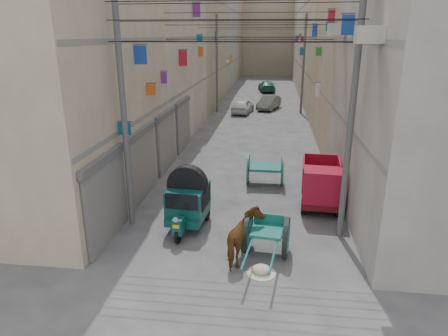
% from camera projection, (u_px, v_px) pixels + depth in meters
% --- Properties ---
extents(building_row_left, '(8.00, 62.00, 14.00)m').
position_uv_depth(building_row_left, '(181.00, 34.00, 39.15)').
color(building_row_left, '#C4B294').
rests_on(building_row_left, ground).
extents(building_row_right, '(8.00, 62.00, 14.00)m').
position_uv_depth(building_row_right, '(348.00, 34.00, 37.31)').
color(building_row_right, '#A7A19C').
rests_on(building_row_right, ground).
extents(end_cap_building, '(22.00, 10.00, 13.00)m').
position_uv_depth(end_cap_building, '(268.00, 34.00, 68.21)').
color(end_cap_building, tan).
rests_on(end_cap_building, ground).
extents(shutters_left, '(0.18, 14.40, 2.88)m').
position_uv_depth(shutters_left, '(156.00, 150.00, 17.91)').
color(shutters_left, '#494A4E').
rests_on(shutters_left, ground).
extents(signboards, '(8.22, 40.52, 5.67)m').
position_uv_depth(signboards, '(256.00, 80.00, 27.46)').
color(signboards, '#B31729').
rests_on(signboards, ground).
extents(ac_units, '(0.70, 6.55, 3.35)m').
position_uv_depth(ac_units, '(355.00, 0.00, 12.60)').
color(ac_units, '#B2ADA0').
rests_on(ac_units, ground).
extents(utility_poles, '(7.40, 22.20, 8.00)m').
position_uv_depth(utility_poles, '(253.00, 79.00, 22.90)').
color(utility_poles, '#505052').
rests_on(utility_poles, ground).
extents(overhead_cables, '(7.40, 22.52, 1.12)m').
position_uv_depth(overhead_cables, '(251.00, 27.00, 19.57)').
color(overhead_cables, black).
rests_on(overhead_cables, ground).
extents(auto_rickshaw, '(1.49, 2.45, 1.70)m').
position_uv_depth(auto_rickshaw, '(188.00, 200.00, 13.75)').
color(auto_rickshaw, black).
rests_on(auto_rickshaw, ground).
extents(tonga_cart, '(1.44, 2.88, 1.26)m').
position_uv_depth(tonga_cart, '(267.00, 235.00, 12.05)').
color(tonga_cart, black).
rests_on(tonga_cart, ground).
extents(mini_truck, '(1.66, 3.29, 1.80)m').
position_uv_depth(mini_truck, '(321.00, 187.00, 15.26)').
color(mini_truck, black).
rests_on(mini_truck, ground).
extents(second_cart, '(1.60, 1.42, 1.41)m').
position_uv_depth(second_cart, '(265.00, 169.00, 17.69)').
color(second_cart, '#16615B').
rests_on(second_cart, ground).
extents(feed_sack, '(0.51, 0.41, 0.26)m').
position_uv_depth(feed_sack, '(262.00, 269.00, 11.23)').
color(feed_sack, beige).
rests_on(feed_sack, ground).
extents(horse, '(1.15, 1.89, 1.49)m').
position_uv_depth(horse, '(244.00, 238.00, 11.68)').
color(horse, maroon).
rests_on(horse, ground).
extents(distant_car_white, '(1.95, 3.83, 1.25)m').
position_uv_depth(distant_car_white, '(243.00, 106.00, 34.00)').
color(distant_car_white, silver).
rests_on(distant_car_white, ground).
extents(distant_car_grey, '(2.26, 3.88, 1.21)m').
position_uv_depth(distant_car_grey, '(269.00, 103.00, 35.72)').
color(distant_car_grey, '#515653').
rests_on(distant_car_grey, ground).
extents(distant_car_green, '(2.28, 4.44, 1.23)m').
position_uv_depth(distant_car_green, '(267.00, 86.00, 46.82)').
color(distant_car_green, '#21624A').
rests_on(distant_car_green, ground).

